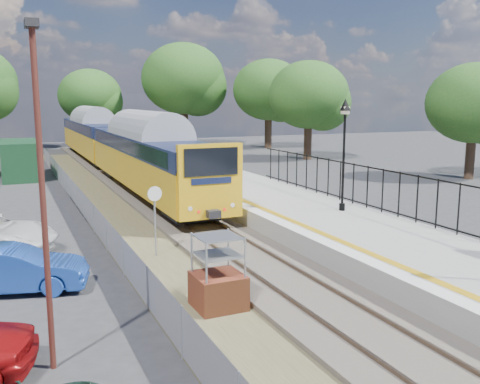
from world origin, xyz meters
TOP-DOWN VIEW (x-y plane):
  - ground at (0.00, 0.00)m, footprint 120.00×120.00m
  - track_bed at (-0.47, 9.67)m, footprint 5.90×80.00m
  - platform at (4.20, 8.00)m, footprint 5.00×70.00m
  - platform_edge at (2.14, 8.00)m, footprint 0.90×70.00m
  - victorian_lamp_north at (5.30, 6.00)m, footprint 0.44×0.44m
  - palisade_fence at (6.55, 2.24)m, footprint 0.12×26.00m
  - wire_fence at (-4.20, 12.00)m, footprint 0.06×52.00m
  - tree_line at (1.40, 42.00)m, footprint 56.80×43.80m
  - train at (0.00, 27.78)m, footprint 2.82×40.83m
  - brick_plinth at (-2.50, 0.24)m, footprint 1.28×1.28m
  - speed_sign at (-2.78, 5.45)m, footprint 0.51×0.12m
  - carpark_lamp at (-6.75, -1.30)m, footprint 0.25×0.50m
  - car_blue at (-7.39, 3.79)m, footprint 4.29×2.38m

SIDE VIEW (x-z plane):
  - ground at x=0.00m, z-range 0.00..0.00m
  - track_bed at x=-0.47m, z-range -0.05..0.24m
  - platform at x=4.20m, z-range 0.00..0.90m
  - wire_fence at x=-4.20m, z-range 0.00..1.20m
  - car_blue at x=-7.39m, z-range 0.00..1.34m
  - platform_edge at x=2.14m, z-range 0.90..0.91m
  - brick_plinth at x=-2.50m, z-range -0.04..1.98m
  - speed_sign at x=-2.78m, z-range 0.43..2.96m
  - palisade_fence at x=6.55m, z-range 0.84..2.84m
  - train at x=0.00m, z-range 0.59..4.09m
  - carpark_lamp at x=-6.75m, z-range 0.49..7.41m
  - victorian_lamp_north at x=5.30m, z-range 2.00..6.60m
  - tree_line at x=1.40m, z-range 0.67..12.55m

